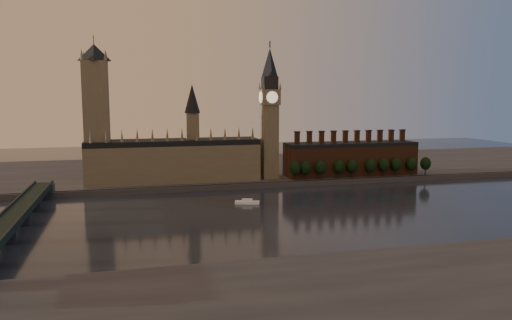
% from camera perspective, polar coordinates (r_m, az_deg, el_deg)
% --- Properties ---
extents(ground, '(900.00, 900.00, 0.00)m').
position_cam_1_polar(ground, '(293.00, 5.60, -6.32)').
color(ground, black).
rests_on(ground, ground).
extents(north_bank, '(900.00, 182.00, 4.00)m').
position_cam_1_polar(north_bank, '(460.95, -1.99, -1.03)').
color(north_bank, '#4C4C51').
rests_on(north_bank, ground).
extents(palace_of_westminster, '(130.00, 30.30, 74.00)m').
position_cam_1_polar(palace_of_westminster, '(386.63, -9.32, 0.20)').
color(palace_of_westminster, '#7B7258').
rests_on(palace_of_westminster, north_bank).
extents(victoria_tower, '(24.00, 24.00, 108.00)m').
position_cam_1_polar(victoria_tower, '(383.08, -17.78, 5.50)').
color(victoria_tower, '#7B7258').
rests_on(victoria_tower, north_bank).
extents(big_ben, '(15.00, 15.00, 107.00)m').
position_cam_1_polar(big_ben, '(392.72, 1.57, 5.55)').
color(big_ben, '#7B7258').
rests_on(big_ben, north_bank).
extents(chimney_block, '(110.00, 25.00, 37.00)m').
position_cam_1_polar(chimney_block, '(420.40, 10.76, 0.21)').
color(chimney_block, brown).
rests_on(chimney_block, north_bank).
extents(embankment_tree_0, '(8.60, 8.60, 14.88)m').
position_cam_1_polar(embankment_tree_0, '(387.18, 4.49, -0.94)').
color(embankment_tree_0, black).
rests_on(embankment_tree_0, north_bank).
extents(embankment_tree_1, '(8.60, 8.60, 14.88)m').
position_cam_1_polar(embankment_tree_1, '(389.96, 5.64, -0.89)').
color(embankment_tree_1, black).
rests_on(embankment_tree_1, north_bank).
extents(embankment_tree_2, '(8.60, 8.60, 14.88)m').
position_cam_1_polar(embankment_tree_2, '(393.65, 7.37, -0.84)').
color(embankment_tree_2, black).
rests_on(embankment_tree_2, north_bank).
extents(embankment_tree_3, '(8.60, 8.60, 14.88)m').
position_cam_1_polar(embankment_tree_3, '(399.84, 9.47, -0.75)').
color(embankment_tree_3, black).
rests_on(embankment_tree_3, north_bank).
extents(embankment_tree_4, '(8.60, 8.60, 14.88)m').
position_cam_1_polar(embankment_tree_4, '(404.40, 10.93, -0.69)').
color(embankment_tree_4, black).
rests_on(embankment_tree_4, north_bank).
extents(embankment_tree_5, '(8.60, 8.60, 14.88)m').
position_cam_1_polar(embankment_tree_5, '(411.35, 12.96, -0.61)').
color(embankment_tree_5, black).
rests_on(embankment_tree_5, north_bank).
extents(embankment_tree_6, '(8.60, 8.60, 14.88)m').
position_cam_1_polar(embankment_tree_6, '(417.39, 14.39, -0.55)').
color(embankment_tree_6, black).
rests_on(embankment_tree_6, north_bank).
extents(embankment_tree_7, '(8.60, 8.60, 14.88)m').
position_cam_1_polar(embankment_tree_7, '(422.88, 15.70, -0.49)').
color(embankment_tree_7, black).
rests_on(embankment_tree_7, north_bank).
extents(embankment_tree_8, '(8.60, 8.60, 14.88)m').
position_cam_1_polar(embankment_tree_8, '(428.90, 17.37, -0.44)').
color(embankment_tree_8, black).
rests_on(embankment_tree_8, north_bank).
extents(embankment_tree_9, '(8.60, 8.60, 14.88)m').
position_cam_1_polar(embankment_tree_9, '(435.84, 18.81, -0.38)').
color(embankment_tree_9, black).
rests_on(embankment_tree_9, north_bank).
extents(westminster_bridge, '(14.00, 200.00, 11.55)m').
position_cam_1_polar(westminster_bridge, '(277.54, -26.01, -6.23)').
color(westminster_bridge, '#1B2B26').
rests_on(westminster_bridge, ground).
extents(river_boat, '(16.33, 8.86, 3.14)m').
position_cam_1_polar(river_boat, '(322.07, -1.01, -4.82)').
color(river_boat, silver).
rests_on(river_boat, ground).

